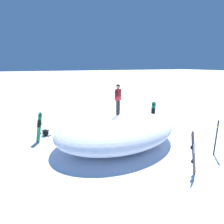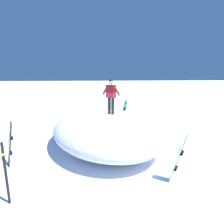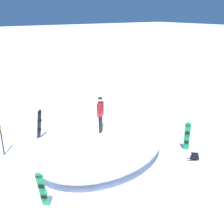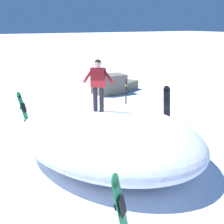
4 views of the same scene
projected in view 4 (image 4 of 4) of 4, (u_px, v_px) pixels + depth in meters
The scene contains 8 objects.
ground at pixel (111, 160), 9.23m from camera, with size 240.00×240.00×0.00m, color white.
snow_mound at pixel (107, 134), 9.27m from camera, with size 4.90×6.67×1.52m, color white.
snowboarder_standing at pixel (98, 81), 8.81m from camera, with size 0.73×0.77×1.61m.
snowboard_primary_upright at pixel (24, 112), 11.35m from camera, with size 0.48×0.50×1.63m.
snowboard_secondary_upright at pixel (122, 214), 5.26m from camera, with size 0.46×0.44×1.63m.
snowboard_tertiary_upright at pixel (167, 104), 12.27m from camera, with size 0.38×0.38×1.69m.
trail_marker_pole at pixel (126, 96), 13.69m from camera, with size 0.10×0.10×1.68m.
rock_outcrop at pixel (111, 85), 18.08m from camera, with size 2.37×3.30×1.18m.
Camera 4 is at (7.29, -4.14, 4.14)m, focal length 46.71 mm.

